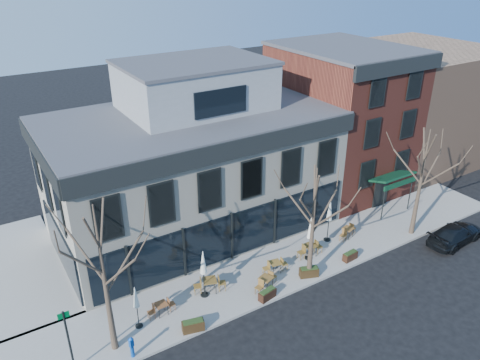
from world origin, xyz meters
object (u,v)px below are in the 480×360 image
parked_sedan (455,234)px  call_box (132,346)px  umbrella_0 (136,299)px  cafe_set_0 (161,308)px

parked_sedan → call_box: (-21.55, 1.84, 0.14)m
parked_sedan → umbrella_0: (-20.58, 3.56, 1.27)m
call_box → umbrella_0: size_ratio=0.48×
parked_sedan → call_box: bearing=81.3°
cafe_set_0 → umbrella_0: umbrella_0 is taller
umbrella_0 → parked_sedan: bearing=-9.8°
call_box → cafe_set_0: 3.04m
parked_sedan → cafe_set_0: 19.59m
parked_sedan → cafe_set_0: bearing=75.1°
call_box → umbrella_0: 2.28m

